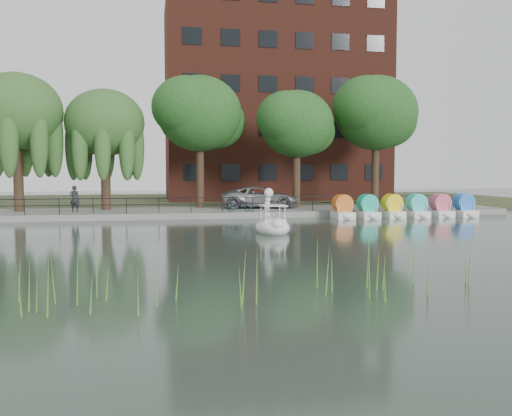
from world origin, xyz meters
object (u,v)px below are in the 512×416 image
object	(u,v)px
swan_boat	(272,223)
bicycle	(239,204)
minivan	(260,196)
pedestrian	(75,197)

from	to	relation	value
swan_boat	bicycle	bearing A→B (deg)	90.59
minivan	bicycle	distance (m)	3.43
bicycle	pedestrian	bearing A→B (deg)	75.56
minivan	swan_boat	size ratio (longest dim) A/B	2.29
minivan	pedestrian	bearing A→B (deg)	102.58
minivan	swan_boat	world-z (taller)	swan_boat
bicycle	pedestrian	size ratio (longest dim) A/B	0.87
minivan	bicycle	bearing A→B (deg)	151.39
minivan	bicycle	xyz separation A→B (m)	(-1.90, -2.84, -0.37)
bicycle	pedestrian	xyz separation A→B (m)	(-10.49, 1.24, 0.49)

